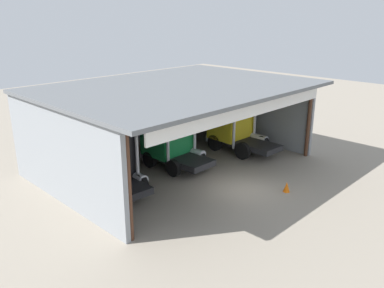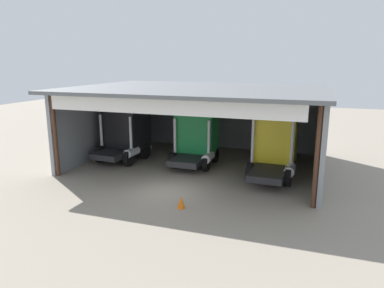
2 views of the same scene
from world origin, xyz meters
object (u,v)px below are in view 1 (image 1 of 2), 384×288
(truck_black_center_left_bay, at_px, (107,158))
(oil_drum, at_px, (164,134))
(tool_cart, at_px, (98,151))
(truck_yellow_center_bay, at_px, (234,124))
(traffic_cone, at_px, (287,187))
(truck_green_center_right_bay, at_px, (170,135))

(truck_black_center_left_bay, height_order, oil_drum, truck_black_center_left_bay)
(truck_black_center_left_bay, relative_size, oil_drum, 4.88)
(truck_black_center_left_bay, xyz_separation_m, oil_drum, (8.18, 4.75, -1.50))
(truck_black_center_left_bay, relative_size, tool_cart, 4.35)
(truck_black_center_left_bay, distance_m, oil_drum, 9.58)
(truck_yellow_center_bay, distance_m, tool_cart, 9.33)
(oil_drum, distance_m, tool_cart, 5.67)
(tool_cart, bearing_deg, truck_black_center_left_bay, -117.08)
(traffic_cone, bearing_deg, truck_yellow_center_bay, 61.66)
(truck_yellow_center_bay, bearing_deg, oil_drum, 112.26)
(traffic_cone, bearing_deg, oil_drum, 82.52)
(oil_drum, height_order, tool_cart, tool_cart)
(truck_green_center_right_bay, height_order, tool_cart, truck_green_center_right_bay)
(truck_black_center_left_bay, xyz_separation_m, traffic_cone, (6.67, -6.70, -1.67))
(tool_cart, xyz_separation_m, traffic_cone, (4.16, -11.61, -0.22))
(truck_yellow_center_bay, bearing_deg, truck_green_center_right_bay, 170.93)
(truck_black_center_left_bay, height_order, truck_green_center_right_bay, truck_green_center_right_bay)
(truck_black_center_left_bay, bearing_deg, traffic_cone, -41.74)
(tool_cart, bearing_deg, traffic_cone, -70.27)
(oil_drum, bearing_deg, tool_cart, 178.44)
(oil_drum, bearing_deg, truck_green_center_right_bay, -127.63)
(truck_green_center_right_bay, height_order, oil_drum, truck_green_center_right_bay)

